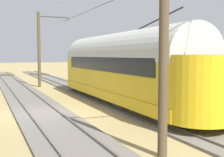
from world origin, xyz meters
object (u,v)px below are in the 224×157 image
at_px(vintage_streetcar, 120,67).
at_px(switch_stand, 103,84).
at_px(catenary_pole_mid_near, 166,32).
at_px(catenary_pole_foreground, 40,48).

bearing_deg(vintage_streetcar, switch_stand, -101.68).
bearing_deg(catenary_pole_mid_near, switch_stand, -104.64).
relative_size(vintage_streetcar, switch_stand, 13.96).
xyz_separation_m(vintage_streetcar, catenary_pole_foreground, (2.72, -11.99, 1.38)).
relative_size(vintage_streetcar, catenary_pole_mid_near, 2.48).
xyz_separation_m(catenary_pole_foreground, switch_stand, (-3.94, 6.11, -2.94)).
height_order(vintage_streetcar, catenary_pole_mid_near, catenary_pole_mid_near).
distance_m(vintage_streetcar, switch_stand, 6.20).
bearing_deg(catenary_pole_foreground, switch_stand, 122.80).
relative_size(catenary_pole_foreground, catenary_pole_mid_near, 1.00).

